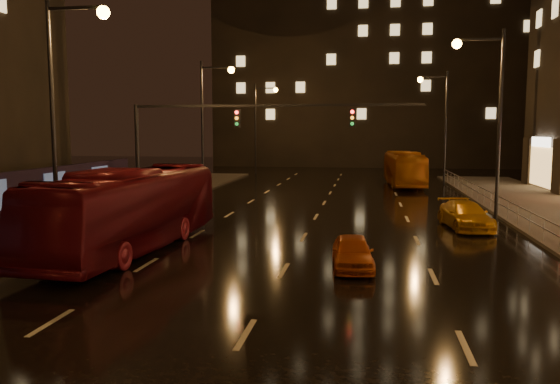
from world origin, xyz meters
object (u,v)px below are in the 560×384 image
(bus_red, at_px, (131,209))
(bus_curb, at_px, (404,169))
(taxi_far, at_px, (465,215))
(taxi_near, at_px, (353,252))

(bus_red, height_order, bus_curb, bus_red)
(bus_red, distance_m, taxi_far, 15.89)
(taxi_near, height_order, taxi_far, taxi_far)
(bus_red, relative_size, taxi_far, 2.62)
(bus_curb, height_order, taxi_far, bus_curb)
(bus_red, xyz_separation_m, taxi_near, (8.88, -1.68, -1.07))
(bus_curb, height_order, taxi_near, bus_curb)
(bus_curb, relative_size, taxi_far, 2.38)
(taxi_far, bearing_deg, taxi_near, -128.90)
(bus_curb, relative_size, taxi_near, 3.15)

